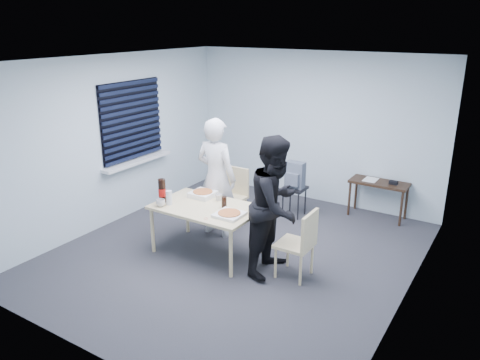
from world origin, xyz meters
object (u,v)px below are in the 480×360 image
Objects in this scene: dining_table at (206,210)px; stool at (294,194)px; chair_far at (234,192)px; person_black at (276,205)px; chair_right at (301,240)px; mug_b at (219,197)px; backpack at (295,175)px; side_table at (379,186)px; person_white at (216,178)px; mug_a at (161,203)px; soda_bottle at (162,191)px.

dining_table is 2.86× the size of stool.
chair_far is 1.81× the size of stool.
person_black is 1.90m from stool.
chair_right is 8.90× the size of mug_b.
chair_far is 1.03m from backpack.
person_black is (-0.37, 0.01, 0.37)m from chair_right.
person_white is at bearing -134.48° from side_table.
stool is (0.44, 1.82, -0.24)m from dining_table.
mug_b is (-0.43, -1.55, 0.35)m from stool.
dining_table is 1.10m from chair_far.
side_table is at bearing 56.80° from dining_table.
chair_far is at bearing 148.46° from chair_right.
mug_a is 0.19m from soda_bottle.
person_white is (-0.24, 0.58, 0.26)m from dining_table.
chair_right reaches higher than stool.
dining_table reaches higher than side_table.
chair_right is at bearing -95.78° from side_table.
chair_right is at bearing -92.11° from person_black.
side_table is at bearing 34.31° from backpack.
backpack is at bearing -119.13° from person_white.
soda_bottle reaches higher than mug_a.
stool is 1.65m from mug_b.
dining_table is 1.58× the size of chair_far.
stool is 2.38m from mug_a.
person_white is 0.96m from mug_a.
person_black is 14.39× the size of mug_a.
soda_bottle reaches higher than backpack.
mug_a is (-0.96, -2.14, 0.35)m from stool.
stool is (-1.18, -0.66, -0.15)m from side_table.
side_table is 3.53m from mug_a.
mug_a reaches higher than dining_table.
stool is at bearing 94.65° from backpack.
side_table is 9.15× the size of mug_b.
person_black is 17.70× the size of mug_b.
stool is 0.32m from backpack.
chair_far is 2.69× the size of soda_bottle.
backpack reaches higher than mug_b.
chair_right is at bearing -61.98° from stool.
dining_table is 0.62m from mug_a.
chair_right reaches higher than mug_b.
soda_bottle is at bearing -172.66° from chair_right.
mug_b is at bearing -71.59° from chair_far.
person_white is (0.01, -0.48, 0.37)m from chair_far.
chair_far is 0.86m from mug_b.
chair_right is 2.43m from side_table.
chair_far is 7.24× the size of mug_a.
person_white is at bearing 128.79° from mug_b.
side_table is (0.61, 2.40, -0.35)m from person_black.
chair_right is at bearing -31.54° from chair_far.
dining_table is 1.38m from chair_right.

